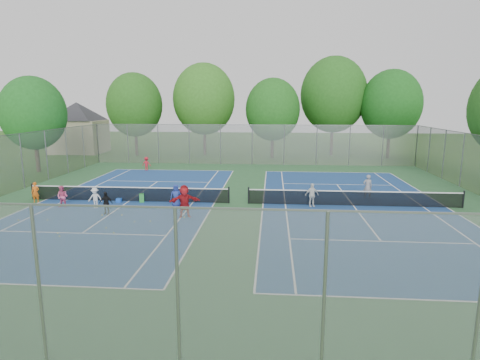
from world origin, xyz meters
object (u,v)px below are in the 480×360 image
object	(u,v)px
net_right	(354,199)
ball_hopper	(142,198)
instructor	(368,187)
net_left	(129,194)
ball_crate	(119,200)

from	to	relation	value
net_right	ball_hopper	distance (m)	13.10
ball_hopper	instructor	xyz separation A→B (m)	(14.35, 2.19, 0.52)
net_left	net_right	bearing A→B (deg)	0.00
net_right	ball_crate	bearing A→B (deg)	-178.68
net_right	instructor	xyz separation A→B (m)	(1.25, 1.99, 0.34)
net_right	ball_hopper	xyz separation A→B (m)	(-13.10, -0.20, -0.18)
net_right	instructor	distance (m)	2.38
net_left	ball_crate	bearing A→B (deg)	-147.57
ball_crate	ball_hopper	xyz separation A→B (m)	(1.43, 0.13, 0.15)
net_left	net_right	distance (m)	14.00
net_right	instructor	size ratio (longest dim) A/B	8.09
net_left	instructor	world-z (taller)	instructor
net_right	ball_crate	world-z (taller)	net_right
net_right	ball_crate	distance (m)	14.53
ball_hopper	instructor	size ratio (longest dim) A/B	0.35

